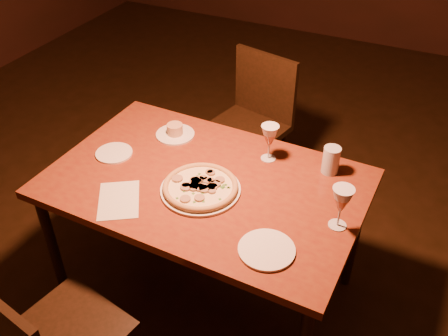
% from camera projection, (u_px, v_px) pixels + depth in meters
% --- Properties ---
extents(floor, '(7.00, 7.00, 0.00)m').
position_uv_depth(floor, '(217.00, 265.00, 2.80)').
color(floor, black).
rests_on(floor, ground).
extents(dining_table, '(1.41, 0.93, 0.74)m').
position_uv_depth(dining_table, '(205.00, 192.00, 2.26)').
color(dining_table, brown).
rests_on(dining_table, floor).
extents(chair_far, '(0.52, 0.52, 0.90)m').
position_uv_depth(chair_far, '(252.00, 120.00, 3.08)').
color(chair_far, black).
rests_on(chair_far, floor).
extents(pizza_plate, '(0.35, 0.35, 0.04)m').
position_uv_depth(pizza_plate, '(200.00, 187.00, 2.15)').
color(pizza_plate, silver).
rests_on(pizza_plate, dining_table).
extents(ramekin_saucer, '(0.19, 0.19, 0.06)m').
position_uv_depth(ramekin_saucer, '(175.00, 132.00, 2.50)').
color(ramekin_saucer, silver).
rests_on(ramekin_saucer, dining_table).
extents(wine_glass_far, '(0.08, 0.08, 0.18)m').
position_uv_depth(wine_glass_far, '(269.00, 143.00, 2.30)').
color(wine_glass_far, '#B2654A').
rests_on(wine_glass_far, dining_table).
extents(wine_glass_right, '(0.09, 0.09, 0.19)m').
position_uv_depth(wine_glass_right, '(340.00, 208.00, 1.93)').
color(wine_glass_right, '#B2654A').
rests_on(wine_glass_right, dining_table).
extents(water_tumbler, '(0.08, 0.08, 0.13)m').
position_uv_depth(water_tumbler, '(331.00, 160.00, 2.23)').
color(water_tumbler, '#AEB9BE').
rests_on(water_tumbler, dining_table).
extents(side_plate_left, '(0.18, 0.18, 0.01)m').
position_uv_depth(side_plate_left, '(114.00, 153.00, 2.38)').
color(side_plate_left, silver).
rests_on(side_plate_left, dining_table).
extents(side_plate_near, '(0.22, 0.22, 0.01)m').
position_uv_depth(side_plate_near, '(267.00, 250.00, 1.87)').
color(side_plate_near, silver).
rests_on(side_plate_near, dining_table).
extents(menu_card, '(0.27, 0.30, 0.00)m').
position_uv_depth(menu_card, '(119.00, 200.00, 2.11)').
color(menu_card, beige).
rests_on(menu_card, dining_table).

